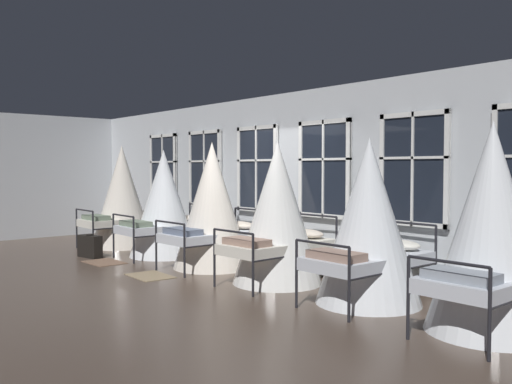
% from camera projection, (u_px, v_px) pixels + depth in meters
% --- Properties ---
extents(ground, '(26.52, 26.52, 0.00)m').
position_uv_depth(ground, '(233.00, 276.00, 9.02)').
color(ground, '#4C3D33').
extents(back_wall_with_windows, '(14.26, 0.10, 3.10)m').
position_uv_depth(back_wall_with_windows, '(292.00, 180.00, 9.83)').
color(back_wall_with_windows, silver).
rests_on(back_wall_with_windows, ground).
extents(end_wall_left, '(0.10, 6.46, 3.10)m').
position_uv_depth(end_wall_left, '(7.00, 177.00, 13.46)').
color(end_wall_left, silver).
rests_on(end_wall_left, ground).
extents(window_bank, '(9.67, 0.10, 2.49)m').
position_uv_depth(window_bank, '(288.00, 210.00, 9.77)').
color(window_bank, black).
rests_on(window_bank, ground).
extents(cot_first, '(1.38, 1.81, 2.28)m').
position_uv_depth(cot_first, '(122.00, 198.00, 12.35)').
color(cot_first, black).
rests_on(cot_first, ground).
extents(cot_second, '(1.38, 1.82, 2.14)m').
position_uv_depth(cot_second, '(164.00, 205.00, 11.03)').
color(cot_second, black).
rests_on(cot_second, ground).
extents(cot_third, '(1.38, 1.83, 2.23)m').
position_uv_depth(cot_third, '(212.00, 207.00, 9.74)').
color(cot_third, black).
rests_on(cot_third, ground).
extents(cot_fourth, '(1.38, 1.83, 2.18)m').
position_uv_depth(cot_fourth, '(278.00, 215.00, 8.42)').
color(cot_fourth, black).
rests_on(cot_fourth, ground).
extents(cot_fifth, '(1.38, 1.81, 2.16)m').
position_uv_depth(cot_fifth, '(369.00, 223.00, 7.16)').
color(cot_fifth, black).
rests_on(cot_fifth, ground).
extents(cot_sixth, '(1.38, 1.81, 2.28)m').
position_uv_depth(cot_sixth, '(492.00, 230.00, 5.88)').
color(cot_sixth, black).
rests_on(cot_sixth, ground).
extents(rug_second, '(0.81, 0.58, 0.01)m').
position_uv_depth(rug_second, '(104.00, 262.00, 10.29)').
color(rug_second, brown).
rests_on(rug_second, ground).
extents(rug_third, '(0.82, 0.59, 0.01)m').
position_uv_depth(rug_third, '(150.00, 276.00, 8.99)').
color(rug_third, '#8E7A5B').
rests_on(rug_third, ground).
extents(suitcase_dark, '(0.59, 0.31, 0.47)m').
position_uv_depth(suitcase_dark, '(90.00, 246.00, 10.86)').
color(suitcase_dark, black).
rests_on(suitcase_dark, ground).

